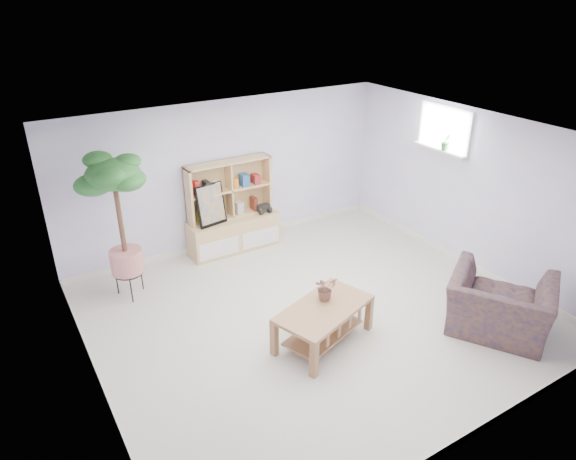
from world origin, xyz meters
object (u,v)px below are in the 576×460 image
floor_tree (121,229)px  armchair (500,302)px  storage_unit (233,207)px  coffee_table (323,324)px

floor_tree → armchair: size_ratio=1.74×
storage_unit → armchair: bearing=-64.1°
storage_unit → armchair: size_ratio=1.25×
armchair → storage_unit: bearing=-5.5°
coffee_table → armchair: size_ratio=1.02×
floor_tree → armchair: (3.67, -3.23, -0.59)m
floor_tree → armchair: 4.93m
storage_unit → armchair: (1.81, -3.73, -0.30)m
coffee_table → floor_tree: size_ratio=0.59×
coffee_table → armchair: bearing=-44.9°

